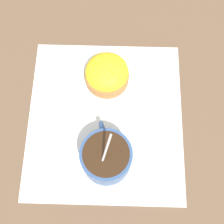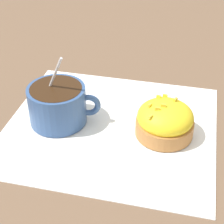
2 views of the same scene
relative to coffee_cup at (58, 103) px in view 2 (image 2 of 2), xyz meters
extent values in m
plane|color=brown|center=(-0.08, -0.01, -0.04)|extent=(3.00, 3.00, 0.00)
cube|color=white|center=(-0.08, -0.01, -0.03)|extent=(0.34, 0.32, 0.00)
cylinder|color=#335184|center=(0.00, 0.00, 0.00)|extent=(0.09, 0.09, 0.06)
cylinder|color=#331E0F|center=(0.00, 0.00, 0.02)|extent=(0.08, 0.08, 0.01)
torus|color=#335184|center=(-0.05, -0.02, 0.00)|extent=(0.04, 0.02, 0.04)
ellipsoid|color=silver|center=(-0.02, 0.01, -0.02)|extent=(0.03, 0.02, 0.01)
cylinder|color=silver|center=(0.01, 0.00, 0.03)|extent=(0.06, 0.02, 0.11)
cylinder|color=#B2753D|center=(-0.16, -0.02, -0.02)|extent=(0.09, 0.09, 0.02)
ellipsoid|color=yellow|center=(-0.16, -0.02, 0.00)|extent=(0.08, 0.08, 0.04)
cube|color=yellow|center=(-0.17, -0.04, 0.02)|extent=(0.01, 0.01, 0.00)
cube|color=yellow|center=(-0.15, 0.00, 0.02)|extent=(0.01, 0.00, 0.00)
cube|color=yellow|center=(-0.15, 0.01, 0.01)|extent=(0.01, 0.01, 0.00)
cube|color=yellow|center=(-0.14, -0.01, 0.02)|extent=(0.01, 0.01, 0.00)
cube|color=yellow|center=(-0.16, -0.01, 0.02)|extent=(0.01, 0.00, 0.00)
cube|color=yellow|center=(-0.16, -0.05, 0.02)|extent=(0.01, 0.00, 0.00)
cube|color=yellow|center=(-0.15, -0.04, 0.02)|extent=(0.01, 0.00, 0.00)
camera|label=1|loc=(0.11, 0.02, 0.53)|focal=50.00mm
camera|label=2|loc=(-0.23, 0.43, 0.32)|focal=60.00mm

